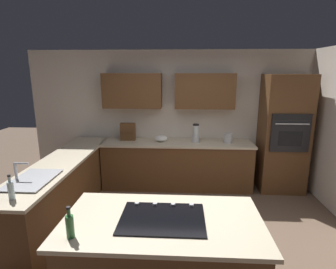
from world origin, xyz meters
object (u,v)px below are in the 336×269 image
dish_soap_bottle (11,190)px  kettle (228,138)px  cooktop (162,218)px  wall_oven (283,134)px  sink_unit (32,179)px  mixing_bowl (161,138)px  oil_bottle (70,225)px  spice_rack (128,132)px  blender (196,134)px

dish_soap_bottle → kettle: bearing=-137.2°
cooktop → dish_soap_bottle: size_ratio=2.80×
dish_soap_bottle → wall_oven: bearing=-146.4°
sink_unit → dish_soap_bottle: bearing=97.0°
cooktop → mixing_bowl: bearing=-85.2°
oil_bottle → dish_soap_bottle: bearing=-34.6°
spice_rack → oil_bottle: 3.11m
sink_unit → dish_soap_bottle: dish_soap_bottle is taller
kettle → wall_oven: bearing=178.8°
wall_oven → blender: 1.60m
oil_bottle → blender: bearing=-110.5°
cooktop → oil_bottle: (0.71, 0.32, 0.10)m
cooktop → oil_bottle: oil_bottle is taller
kettle → dish_soap_bottle: size_ratio=0.66×
sink_unit → spice_rack: size_ratio=2.07×
wall_oven → sink_unit: 4.16m
wall_oven → oil_bottle: wall_oven is taller
dish_soap_bottle → cooktop: bearing=169.6°
sink_unit → cooktop: (-1.66, 0.77, -0.01)m
wall_oven → sink_unit: (3.68, 1.93, -0.16)m
dish_soap_bottle → mixing_bowl: bearing=-119.4°
sink_unit → kettle: (-2.68, -1.95, 0.07)m
oil_bottle → wall_oven: bearing=-132.2°
sink_unit → mixing_bowl: 2.42m
blender → oil_bottle: 3.24m
blender → wall_oven: bearing=179.2°
cooktop → mixing_bowl: mixing_bowl is taller
sink_unit → kettle: 3.31m
cooktop → blender: 2.76m
sink_unit → blender: (-2.08, -1.95, 0.13)m
wall_oven → mixing_bowl: size_ratio=9.38×
sink_unit → oil_bottle: (-0.94, 1.09, 0.09)m
blender → mixing_bowl: size_ratio=1.51×
cooktop → spice_rack: spice_rack is taller
cooktop → oil_bottle: bearing=23.9°
sink_unit → mixing_bowl: (-1.43, -1.95, 0.05)m
mixing_bowl → dish_soap_bottle: dish_soap_bottle is taller
blender → dish_soap_bottle: size_ratio=1.28×
mixing_bowl → oil_bottle: size_ratio=0.85×
blender → cooktop: bearing=81.2°
kettle → oil_bottle: oil_bottle is taller
mixing_bowl → kettle: size_ratio=1.29×
wall_oven → blender: bearing=-0.8°
mixing_bowl → spice_rack: 0.66m
sink_unit → cooktop: size_ratio=0.92×
wall_oven → oil_bottle: bearing=47.8°
kettle → oil_bottle: (1.74, 3.04, 0.02)m
dish_soap_bottle → oil_bottle: bearing=145.4°
cooktop → sink_unit: bearing=-25.0°
sink_unit → cooktop: 1.83m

